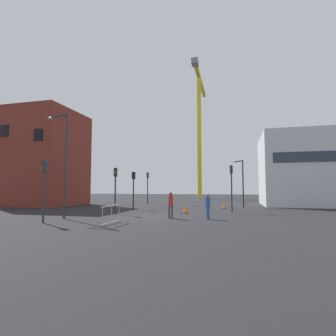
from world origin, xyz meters
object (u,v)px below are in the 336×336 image
at_px(pedestrian_walking, 208,204).
at_px(traffic_cone_orange, 185,210).
at_px(pedestrian_waiting, 171,203).
at_px(traffic_light_crosswalk, 115,183).
at_px(construction_crane, 199,115).
at_px(traffic_light_verge, 44,180).
at_px(traffic_light_median, 148,183).
at_px(traffic_light_far, 134,184).
at_px(traffic_cone_on_verge, 224,206).
at_px(traffic_light_island, 231,181).
at_px(streetlamp_tall, 63,155).
at_px(streetlamp_short, 241,178).

bearing_deg(pedestrian_walking, traffic_cone_orange, 119.31).
bearing_deg(pedestrian_waiting, traffic_light_crosswalk, 159.18).
bearing_deg(traffic_light_crosswalk, construction_crane, 86.95).
bearing_deg(traffic_cone_orange, traffic_light_verge, -129.33).
relative_size(traffic_light_median, pedestrian_walking, 2.47).
relative_size(traffic_light_far, traffic_light_crosswalk, 1.00).
relative_size(traffic_light_far, traffic_cone_on_verge, 7.58).
bearing_deg(traffic_light_island, traffic_light_verge, -135.56).
distance_m(streetlamp_tall, traffic_light_median, 17.57).
height_order(construction_crane, traffic_light_median, construction_crane).
xyz_separation_m(streetlamp_tall, pedestrian_walking, (9.70, 2.05, -3.35)).
xyz_separation_m(streetlamp_short, traffic_light_median, (-11.86, 2.92, -0.36)).
bearing_deg(traffic_light_crosswalk, traffic_cone_on_verge, 47.15).
bearing_deg(traffic_light_island, streetlamp_tall, -143.96).
height_order(pedestrian_waiting, traffic_cone_orange, pedestrian_waiting).
distance_m(streetlamp_short, traffic_cone_on_verge, 4.05).
bearing_deg(pedestrian_waiting, streetlamp_tall, -165.43).
bearing_deg(pedestrian_waiting, traffic_light_island, 57.66).
distance_m(traffic_light_crosswalk, traffic_light_median, 13.85).
distance_m(traffic_light_crosswalk, traffic_cone_on_verge, 12.08).
relative_size(pedestrian_walking, traffic_cone_on_verge, 3.46).
distance_m(traffic_light_far, traffic_light_crosswalk, 5.26).
bearing_deg(traffic_light_verge, traffic_cone_on_verge, 56.69).
bearing_deg(traffic_light_verge, traffic_cone_orange, 50.67).
height_order(construction_crane, traffic_cone_orange, construction_crane).
bearing_deg(traffic_light_far, traffic_light_median, 99.42).
bearing_deg(streetlamp_short, traffic_light_island, -98.25).
height_order(traffic_light_island, pedestrian_waiting, traffic_light_island).
xyz_separation_m(traffic_light_median, pedestrian_waiting, (6.97, -15.63, -1.73)).
relative_size(traffic_light_far, traffic_cone_orange, 6.09).
xyz_separation_m(streetlamp_tall, traffic_cone_orange, (7.42, 6.12, -4.05)).
bearing_deg(traffic_light_island, pedestrian_waiting, -122.34).
bearing_deg(traffic_light_island, construction_crane, 102.56).
distance_m(traffic_light_far, traffic_light_median, 8.59).
distance_m(traffic_light_crosswalk, pedestrian_walking, 7.90).
relative_size(pedestrian_walking, traffic_cone_orange, 2.78).
bearing_deg(pedestrian_walking, streetlamp_short, 79.25).
distance_m(construction_crane, traffic_light_median, 27.08).
relative_size(traffic_light_crosswalk, traffic_light_median, 0.89).
bearing_deg(streetlamp_short, traffic_light_far, -152.01).
bearing_deg(construction_crane, streetlamp_short, -72.40).
height_order(traffic_light_far, traffic_cone_orange, traffic_light_far).
bearing_deg(traffic_light_island, streetlamp_short, 81.75).
bearing_deg(traffic_light_median, traffic_light_verge, -89.31).
bearing_deg(traffic_light_verge, pedestrian_walking, 25.56).
bearing_deg(traffic_light_crosswalk, pedestrian_waiting, -20.82).
relative_size(streetlamp_short, pedestrian_walking, 3.07).
distance_m(pedestrian_walking, pedestrian_waiting, 2.52).
bearing_deg(traffic_cone_on_verge, traffic_light_far, -158.08).
xyz_separation_m(streetlamp_tall, traffic_light_median, (0.22, 17.50, -1.55)).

